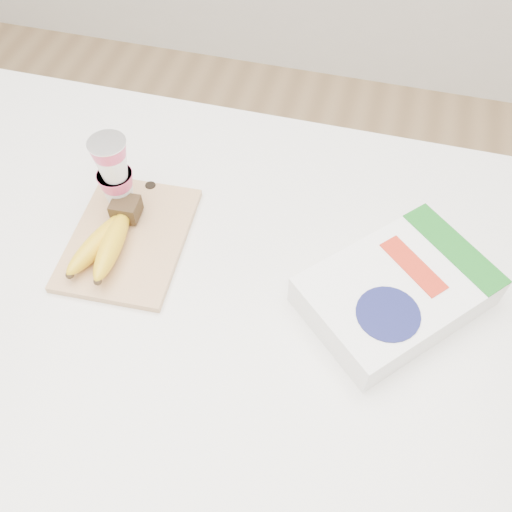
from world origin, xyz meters
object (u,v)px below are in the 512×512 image
Objects in this scene: bananas at (108,238)px; yogurt_stack at (114,172)px; cutting_board at (129,238)px; cereal_box at (397,291)px; table at (170,382)px.

bananas is 1.24× the size of yogurt_stack.
cutting_board is 1.76× the size of yogurt_stack.
cereal_box is at bearing -8.59° from yogurt_stack.
cutting_board is (-0.03, 0.04, 0.50)m from table.
yogurt_stack is at bearing -146.33° from cereal_box.
bananas is 0.12m from yogurt_stack.
cutting_board reaches higher than table.
yogurt_stack is (-0.07, 0.11, 0.59)m from table.
bananas is at bearing -135.39° from cereal_box.
bananas is at bearing -129.32° from cutting_board.
table is at bearing -58.53° from yogurt_stack.
cereal_box reaches higher than table.
cereal_box is (0.51, -0.08, -0.06)m from yogurt_stack.
cutting_board is at bearing -60.27° from yogurt_stack.
bananas is 0.55× the size of cereal_box.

